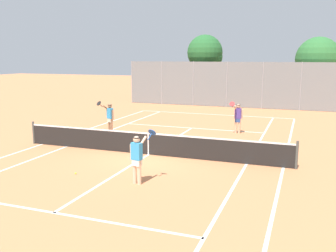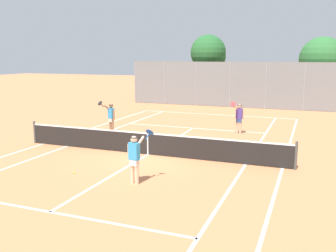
{
  "view_description": "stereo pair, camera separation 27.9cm",
  "coord_description": "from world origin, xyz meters",
  "px_view_note": "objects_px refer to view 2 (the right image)",
  "views": [
    {
      "loc": [
        6.12,
        -14.15,
        4.11
      ],
      "look_at": [
        0.33,
        1.5,
        1.0
      ],
      "focal_mm": 40.0,
      "sensor_mm": 36.0,
      "label": 1
    },
    {
      "loc": [
        6.38,
        -14.05,
        4.11
      ],
      "look_at": [
        0.33,
        1.5,
        1.0
      ],
      "focal_mm": 40.0,
      "sensor_mm": 36.0,
      "label": 2
    }
  ],
  "objects_px": {
    "tennis_net": "(148,143)",
    "player_near_side": "(135,156)",
    "player_far_left": "(111,116)",
    "loose_tennis_ball_0": "(74,173)",
    "tree_behind_right": "(322,60)",
    "player_far_right": "(239,117)",
    "loose_tennis_ball_2": "(125,133)",
    "tree_behind_left": "(209,54)"
  },
  "relations": [
    {
      "from": "tennis_net",
      "to": "player_near_side",
      "type": "relative_size",
      "value": 6.76
    },
    {
      "from": "tennis_net",
      "to": "player_far_left",
      "type": "relative_size",
      "value": 6.76
    },
    {
      "from": "player_far_left",
      "to": "loose_tennis_ball_0",
      "type": "distance_m",
      "value": 7.22
    },
    {
      "from": "player_near_side",
      "to": "tree_behind_right",
      "type": "distance_m",
      "value": 23.33
    },
    {
      "from": "player_near_side",
      "to": "player_far_right",
      "type": "xyz_separation_m",
      "value": [
        1.64,
        9.3,
        0.0
      ]
    },
    {
      "from": "player_far_right",
      "to": "tree_behind_right",
      "type": "relative_size",
      "value": 0.31
    },
    {
      "from": "loose_tennis_ball_0",
      "to": "player_far_left",
      "type": "bearing_deg",
      "value": 109.15
    },
    {
      "from": "player_far_left",
      "to": "player_far_right",
      "type": "distance_m",
      "value": 6.9
    },
    {
      "from": "loose_tennis_ball_0",
      "to": "loose_tennis_ball_2",
      "type": "relative_size",
      "value": 1.0
    },
    {
      "from": "player_far_right",
      "to": "tree_behind_left",
      "type": "bearing_deg",
      "value": 112.0
    },
    {
      "from": "tree_behind_right",
      "to": "player_far_left",
      "type": "bearing_deg",
      "value": -124.3
    },
    {
      "from": "player_near_side",
      "to": "tennis_net",
      "type": "bearing_deg",
      "value": 107.65
    },
    {
      "from": "loose_tennis_ball_0",
      "to": "tree_behind_right",
      "type": "height_order",
      "value": "tree_behind_right"
    },
    {
      "from": "tree_behind_right",
      "to": "tennis_net",
      "type": "bearing_deg",
      "value": -109.93
    },
    {
      "from": "loose_tennis_ball_2",
      "to": "player_far_left",
      "type": "bearing_deg",
      "value": -159.99
    },
    {
      "from": "player_far_right",
      "to": "loose_tennis_ball_2",
      "type": "relative_size",
      "value": 26.88
    },
    {
      "from": "tennis_net",
      "to": "player_far_right",
      "type": "relative_size",
      "value": 6.76
    },
    {
      "from": "player_far_left",
      "to": "loose_tennis_ball_2",
      "type": "height_order",
      "value": "player_far_left"
    },
    {
      "from": "loose_tennis_ball_0",
      "to": "loose_tennis_ball_2",
      "type": "height_order",
      "value": "same"
    },
    {
      "from": "tennis_net",
      "to": "player_far_right",
      "type": "height_order",
      "value": "player_far_right"
    },
    {
      "from": "player_near_side",
      "to": "loose_tennis_ball_0",
      "type": "relative_size",
      "value": 26.88
    },
    {
      "from": "player_far_left",
      "to": "tree_behind_right",
      "type": "relative_size",
      "value": 0.31
    },
    {
      "from": "player_far_left",
      "to": "tree_behind_right",
      "type": "height_order",
      "value": "tree_behind_right"
    },
    {
      "from": "player_near_side",
      "to": "player_far_left",
      "type": "distance_m",
      "value": 8.44
    },
    {
      "from": "tree_behind_left",
      "to": "player_far_left",
      "type": "bearing_deg",
      "value": -95.29
    },
    {
      "from": "tennis_net",
      "to": "loose_tennis_ball_2",
      "type": "distance_m",
      "value": 4.77
    },
    {
      "from": "loose_tennis_ball_2",
      "to": "tree_behind_right",
      "type": "distance_m",
      "value": 18.55
    },
    {
      "from": "player_near_side",
      "to": "player_far_right",
      "type": "height_order",
      "value": "same"
    },
    {
      "from": "player_far_left",
      "to": "tree_behind_left",
      "type": "height_order",
      "value": "tree_behind_left"
    },
    {
      "from": "tennis_net",
      "to": "loose_tennis_ball_2",
      "type": "bearing_deg",
      "value": 129.38
    },
    {
      "from": "player_far_left",
      "to": "loose_tennis_ball_0",
      "type": "relative_size",
      "value": 26.88
    },
    {
      "from": "tree_behind_left",
      "to": "tree_behind_right",
      "type": "height_order",
      "value": "tree_behind_left"
    },
    {
      "from": "tree_behind_right",
      "to": "loose_tennis_ball_2",
      "type": "bearing_deg",
      "value": -122.92
    },
    {
      "from": "tree_behind_right",
      "to": "loose_tennis_ball_0",
      "type": "bearing_deg",
      "value": -110.27
    },
    {
      "from": "loose_tennis_ball_0",
      "to": "tree_behind_right",
      "type": "relative_size",
      "value": 0.01
    },
    {
      "from": "tennis_net",
      "to": "tree_behind_right",
      "type": "relative_size",
      "value": 2.11
    },
    {
      "from": "player_far_right",
      "to": "loose_tennis_ball_0",
      "type": "distance_m",
      "value": 10.08
    },
    {
      "from": "loose_tennis_ball_2",
      "to": "tree_behind_right",
      "type": "height_order",
      "value": "tree_behind_right"
    },
    {
      "from": "loose_tennis_ball_0",
      "to": "tree_behind_left",
      "type": "relative_size",
      "value": 0.01
    },
    {
      "from": "loose_tennis_ball_2",
      "to": "loose_tennis_ball_0",
      "type": "bearing_deg",
      "value": -76.82
    },
    {
      "from": "loose_tennis_ball_2",
      "to": "tree_behind_right",
      "type": "xyz_separation_m",
      "value": [
        9.87,
        15.25,
        3.79
      ]
    },
    {
      "from": "loose_tennis_ball_2",
      "to": "tree_behind_left",
      "type": "bearing_deg",
      "value": 87.35
    }
  ]
}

